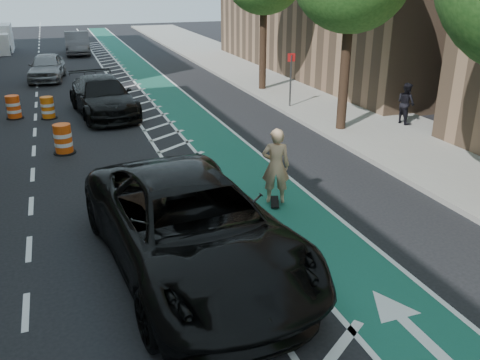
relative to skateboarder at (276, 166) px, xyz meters
name	(u,v)px	position (x,y,z in m)	size (l,w,h in m)	color
ground	(199,278)	(-2.82, -2.72, -1.09)	(120.00, 120.00, 0.00)	black
bike_lane	(204,130)	(0.18, 7.28, -1.08)	(2.00, 90.00, 0.01)	#18563E
buffer_strip	(166,134)	(-1.32, 7.28, -1.08)	(1.40, 90.00, 0.01)	silver
sidewalk_right	(350,114)	(6.68, 7.28, -1.01)	(5.00, 90.00, 0.15)	gray
curb_right	(298,119)	(4.23, 7.28, -1.01)	(0.12, 90.00, 0.16)	gray
sign_post	(291,79)	(4.78, 9.28, 0.26)	(0.35, 0.08, 2.47)	#4C4C4C
skateboard	(275,202)	(0.00, 0.00, -1.01)	(0.46, 0.75, 0.10)	black
skateboarder	(276,166)	(0.00, 0.00, 0.00)	(0.72, 0.47, 1.98)	tan
suv_near	(192,226)	(-2.82, -2.30, -0.13)	(3.18, 6.89, 1.92)	black
suv_far	(103,96)	(-3.20, 11.15, -0.29)	(2.23, 5.50, 1.59)	black
car_silver	(47,67)	(-5.41, 20.44, -0.34)	(1.77, 4.41, 1.50)	gray
car_grey	(77,43)	(-3.11, 30.92, -0.26)	(1.75, 5.03, 1.66)	#555459
pedestrian	(406,103)	(7.81, 5.11, -0.13)	(0.78, 0.61, 1.61)	black
barrel_a	(63,140)	(-5.02, 6.28, -0.61)	(0.74, 0.74, 1.00)	#EA4E0C
barrel_b	(48,108)	(-5.47, 11.28, -0.65)	(0.67, 0.67, 0.92)	orange
barrel_c	(14,108)	(-6.82, 11.78, -0.63)	(0.71, 0.71, 0.97)	#FF4D0D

